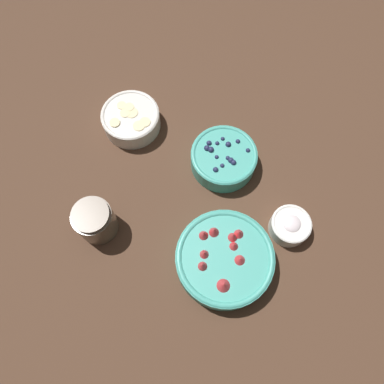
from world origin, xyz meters
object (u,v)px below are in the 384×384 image
bowl_blueberries (224,158)px  bowl_bananas (131,119)px  bowl_cream (290,225)px  jar_chocolate (96,221)px  bowl_strawberries (224,259)px

bowl_blueberries → bowl_bananas: bearing=-19.6°
bowl_blueberries → bowl_bananas: size_ratio=1.09×
bowl_cream → bowl_blueberries: bearing=-42.8°
bowl_blueberries → jar_chocolate: (0.29, 0.21, 0.01)m
bowl_blueberries → bowl_bananas: (0.26, -0.09, -0.00)m
bowl_cream → jar_chocolate: 0.46m
jar_chocolate → bowl_blueberries: bearing=-144.5°
bowl_blueberries → jar_chocolate: 0.35m
bowl_strawberries → bowl_bananas: bearing=-51.6°
bowl_bananas → jar_chocolate: 0.30m
bowl_strawberries → bowl_cream: size_ratio=2.35×
bowl_cream → jar_chocolate: jar_chocolate is taller
bowl_cream → bowl_strawberries: bearing=33.1°
bowl_bananas → bowl_cream: bowl_bananas is taller
bowl_bananas → jar_chocolate: (0.03, 0.30, 0.01)m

